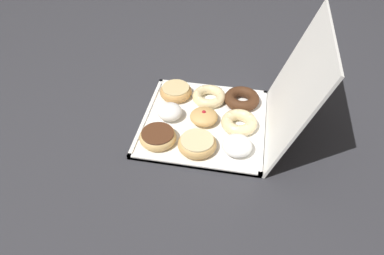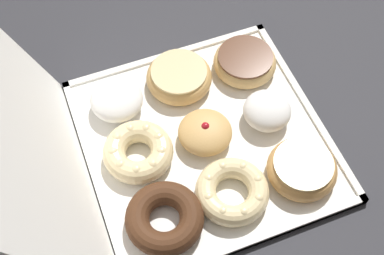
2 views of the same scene
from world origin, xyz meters
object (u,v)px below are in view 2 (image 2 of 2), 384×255
object	(u,v)px
jelly_filled_donut_4	(208,134)
glazed_ring_donut_5	(179,77)
chocolate_frosted_donut_2	(245,62)
glazed_ring_donut_0	(302,169)
donut_box	(205,140)
cruller_donut_3	(233,191)
chocolate_cake_ring_donut_6	(164,218)
powdered_filled_donut_1	(268,113)
powdered_filled_donut_8	(117,100)
cruller_donut_7	(138,151)

from	to	relation	value
jelly_filled_donut_4	glazed_ring_donut_5	world-z (taller)	jelly_filled_donut_4
chocolate_frosted_donut_2	jelly_filled_donut_4	xyz separation A→B (m)	(-0.12, 0.12, 0.00)
glazed_ring_donut_0	donut_box	bearing A→B (deg)	45.28
donut_box	chocolate_frosted_donut_2	distance (m)	0.17
chocolate_frosted_donut_2	cruller_donut_3	world-z (taller)	same
chocolate_frosted_donut_2	chocolate_cake_ring_donut_6	xyz separation A→B (m)	(-0.24, 0.24, 0.00)
glazed_ring_donut_5	chocolate_frosted_donut_2	bearing A→B (deg)	-94.41
jelly_filled_donut_4	powdered_filled_donut_1	bearing A→B (deg)	-89.96
glazed_ring_donut_0	chocolate_cake_ring_donut_6	bearing A→B (deg)	90.08
powdered_filled_donut_1	powdered_filled_donut_8	size ratio (longest dim) A/B	0.90
chocolate_frosted_donut_2	cruller_donut_7	xyz separation A→B (m)	(-0.11, 0.24, 0.00)
cruller_donut_3	chocolate_cake_ring_donut_6	world-z (taller)	chocolate_cake_ring_donut_6
chocolate_cake_ring_donut_6	powdered_filled_donut_1	bearing A→B (deg)	-63.38
cruller_donut_3	chocolate_cake_ring_donut_6	distance (m)	0.12
chocolate_cake_ring_donut_6	cruller_donut_7	distance (m)	0.13
chocolate_frosted_donut_2	donut_box	bearing A→B (deg)	132.86
donut_box	powdered_filled_donut_8	xyz separation A→B (m)	(0.12, 0.12, 0.03)
glazed_ring_donut_5	chocolate_cake_ring_donut_6	xyz separation A→B (m)	(-0.25, 0.11, -0.00)
donut_box	glazed_ring_donut_5	bearing A→B (deg)	-0.11
donut_box	cruller_donut_3	bearing A→B (deg)	-179.54
chocolate_frosted_donut_2	chocolate_cake_ring_donut_6	bearing A→B (deg)	134.52
chocolate_cake_ring_donut_6	powdered_filled_donut_8	xyz separation A→B (m)	(0.23, 0.01, 0.00)
donut_box	chocolate_cake_ring_donut_6	size ratio (longest dim) A/B	3.29
powdered_filled_donut_1	cruller_donut_3	bearing A→B (deg)	134.06
glazed_ring_donut_5	cruller_donut_7	distance (m)	0.17
cruller_donut_3	chocolate_cake_ring_donut_6	size ratio (longest dim) A/B	0.96
donut_box	powdered_filled_donut_1	xyz separation A→B (m)	(-0.00, -0.11, 0.03)
jelly_filled_donut_4	glazed_ring_donut_0	bearing A→B (deg)	-134.18
cruller_donut_7	powdered_filled_donut_8	bearing A→B (deg)	1.77
donut_box	jelly_filled_donut_4	world-z (taller)	jelly_filled_donut_4
powdered_filled_donut_1	jelly_filled_donut_4	xyz separation A→B (m)	(-0.00, 0.11, -0.00)
cruller_donut_3	chocolate_frosted_donut_2	bearing A→B (deg)	-28.30
glazed_ring_donut_0	cruller_donut_3	distance (m)	0.12
glazed_ring_donut_5	chocolate_cake_ring_donut_6	bearing A→B (deg)	154.94
powdered_filled_donut_1	cruller_donut_7	xyz separation A→B (m)	(0.01, 0.23, -0.00)
glazed_ring_donut_5	powdered_filled_donut_8	bearing A→B (deg)	95.17
jelly_filled_donut_4	cruller_donut_7	world-z (taller)	jelly_filled_donut_4
glazed_ring_donut_0	powdered_filled_donut_8	xyz separation A→B (m)	(0.23, 0.24, 0.00)
powdered_filled_donut_1	chocolate_cake_ring_donut_6	distance (m)	0.26
glazed_ring_donut_5	donut_box	bearing A→B (deg)	179.89
glazed_ring_donut_0	glazed_ring_donut_5	xyz separation A→B (m)	(0.25, 0.12, -0.00)
cruller_donut_3	jelly_filled_donut_4	size ratio (longest dim) A/B	1.29
powdered_filled_donut_8	chocolate_frosted_donut_2	bearing A→B (deg)	-89.72
powdered_filled_donut_1	jelly_filled_donut_4	world-z (taller)	powdered_filled_donut_1
donut_box	cruller_donut_3	size ratio (longest dim) A/B	3.41
cruller_donut_7	donut_box	bearing A→B (deg)	-92.88
jelly_filled_donut_4	chocolate_frosted_donut_2	bearing A→B (deg)	-45.32
donut_box	cruller_donut_3	distance (m)	0.12
chocolate_cake_ring_donut_6	cruller_donut_7	size ratio (longest dim) A/B	1.04
glazed_ring_donut_0	chocolate_cake_ring_donut_6	xyz separation A→B (m)	(-0.00, 0.24, -0.00)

